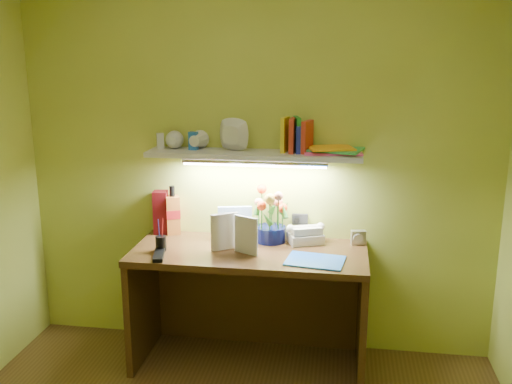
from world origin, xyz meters
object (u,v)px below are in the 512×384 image
(desk_clock, at_px, (358,237))
(whisky_bottle, at_px, (173,210))
(flower_bouquet, at_px, (271,216))
(desk, at_px, (249,308))
(telephone, at_px, (305,233))

(desk_clock, xyz_separation_m, whisky_bottle, (-1.19, 0.04, 0.12))
(flower_bouquet, xyz_separation_m, desk_clock, (0.54, 0.02, -0.12))
(desk, xyz_separation_m, whisky_bottle, (-0.54, 0.24, 0.53))
(desk_clock, bearing_deg, desk, -173.83)
(desk, height_order, flower_bouquet, flower_bouquet)
(desk, xyz_separation_m, telephone, (0.32, 0.19, 0.44))
(desk, relative_size, flower_bouquet, 4.19)
(desk, bearing_deg, telephone, 30.26)
(telephone, height_order, whisky_bottle, whisky_bottle)
(flower_bouquet, relative_size, desk_clock, 3.78)
(flower_bouquet, height_order, telephone, flower_bouquet)
(flower_bouquet, distance_m, telephone, 0.24)
(telephone, bearing_deg, desk, -171.01)
(desk, distance_m, telephone, 0.57)
(whisky_bottle, bearing_deg, telephone, -3.64)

